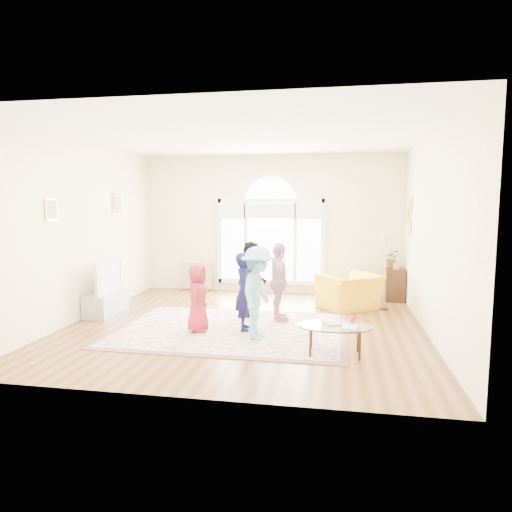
% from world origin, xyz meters
% --- Properties ---
extents(ground, '(6.00, 6.00, 0.00)m').
position_xyz_m(ground, '(0.00, 0.00, 0.00)').
color(ground, '#553316').
rests_on(ground, ground).
extents(room_shell, '(6.00, 6.00, 6.00)m').
position_xyz_m(room_shell, '(0.01, 2.83, 1.57)').
color(room_shell, '#FDEFC7').
rests_on(room_shell, ground).
extents(area_rug, '(3.60, 2.60, 0.02)m').
position_xyz_m(area_rug, '(-0.18, -0.33, 0.01)').
color(area_rug, beige).
rests_on(area_rug, ground).
extents(rug_border, '(3.80, 2.80, 0.01)m').
position_xyz_m(rug_border, '(-0.18, -0.33, 0.01)').
color(rug_border, '#814F56').
rests_on(rug_border, ground).
extents(tv_console, '(0.45, 1.00, 0.42)m').
position_xyz_m(tv_console, '(-2.75, 0.30, 0.21)').
color(tv_console, '#989CA0').
rests_on(tv_console, ground).
extents(television, '(0.17, 1.02, 0.59)m').
position_xyz_m(television, '(-2.74, 0.30, 0.71)').
color(television, black).
rests_on(television, tv_console).
extents(coffee_table, '(1.05, 0.68, 0.54)m').
position_xyz_m(coffee_table, '(1.54, -1.28, 0.40)').
color(coffee_table, silver).
rests_on(coffee_table, ground).
extents(armchair, '(1.42, 1.40, 0.70)m').
position_xyz_m(armchair, '(1.80, 1.56, 0.35)').
color(armchair, yellow).
rests_on(armchair, ground).
extents(side_cabinet, '(0.40, 0.50, 0.70)m').
position_xyz_m(side_cabinet, '(2.78, 2.54, 0.35)').
color(side_cabinet, black).
rests_on(side_cabinet, ground).
extents(floor_lamp, '(0.31, 0.31, 1.51)m').
position_xyz_m(floor_lamp, '(2.48, 1.65, 1.28)').
color(floor_lamp, black).
rests_on(floor_lamp, ground).
extents(plant_pedestal, '(0.20, 0.20, 0.70)m').
position_xyz_m(plant_pedestal, '(2.70, 2.64, 0.35)').
color(plant_pedestal, white).
rests_on(plant_pedestal, ground).
extents(potted_plant, '(0.42, 0.39, 0.40)m').
position_xyz_m(potted_plant, '(2.70, 2.64, 0.90)').
color(potted_plant, '#33722D').
rests_on(potted_plant, plant_pedestal).
extents(leaning_picture, '(0.80, 0.14, 0.62)m').
position_xyz_m(leaning_picture, '(-1.78, 2.90, 0.00)').
color(leaning_picture, tan).
rests_on(leaning_picture, ground).
extents(child_red, '(0.40, 0.57, 1.11)m').
position_xyz_m(child_red, '(-0.67, -0.54, 0.57)').
color(child_red, '#A0242F').
rests_on(child_red, area_rug).
extents(child_navy, '(0.42, 0.53, 1.28)m').
position_xyz_m(child_navy, '(0.06, -0.33, 0.66)').
color(child_navy, '#12123A').
rests_on(child_navy, area_rug).
extents(child_black, '(0.74, 0.82, 1.37)m').
position_xyz_m(child_black, '(-0.02, 0.72, 0.71)').
color(child_black, black).
rests_on(child_black, area_rug).
extents(child_pink, '(0.52, 0.87, 1.39)m').
position_xyz_m(child_pink, '(0.54, 0.36, 0.71)').
color(child_pink, '#D092A0').
rests_on(child_pink, area_rug).
extents(child_blue, '(0.61, 0.97, 1.43)m').
position_xyz_m(child_blue, '(0.36, -0.75, 0.74)').
color(child_blue, '#6DBCED').
rests_on(child_blue, area_rug).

